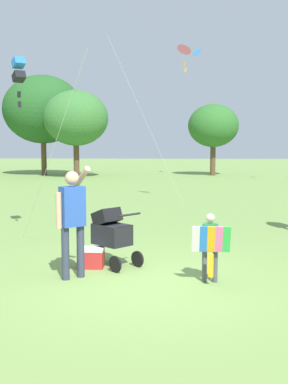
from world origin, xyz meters
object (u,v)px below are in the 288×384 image
object	(u,v)px
child_with_butterfly_kite	(210,242)
kite_orange_delta	(183,52)
cooler_box	(91,258)
stroller	(111,232)
kite_adult_black	(19,71)
person_adult_flyer	(72,214)

from	to	relation	value
child_with_butterfly_kite	kite_orange_delta	xyz separation A→B (m)	(-0.19, 9.52, 4.65)
child_with_butterfly_kite	cooler_box	world-z (taller)	child_with_butterfly_kite
stroller	kite_adult_black	size ratio (longest dim) A/B	0.25
person_adult_flyer	cooler_box	size ratio (longest dim) A/B	4.01
stroller	child_with_butterfly_kite	bearing A→B (deg)	-29.86
kite_adult_black	stroller	bearing A→B (deg)	-45.63
person_adult_flyer	stroller	bearing A→B (deg)	58.48
kite_adult_black	kite_orange_delta	size ratio (longest dim) A/B	0.73
child_with_butterfly_kite	kite_orange_delta	world-z (taller)	kite_orange_delta
person_adult_flyer	stroller	size ratio (longest dim) A/B	1.74
kite_adult_black	cooler_box	xyz separation A→B (m)	(2.00, -2.55, -3.58)
kite_adult_black	person_adult_flyer	bearing A→B (deg)	-60.45
person_adult_flyer	cooler_box	distance (m)	1.10
child_with_butterfly_kite	stroller	world-z (taller)	child_with_butterfly_kite
kite_orange_delta	kite_adult_black	bearing A→B (deg)	-121.61
person_adult_flyer	stroller	world-z (taller)	person_adult_flyer
kite_orange_delta	cooler_box	bearing A→B (deg)	-101.66
child_with_butterfly_kite	kite_adult_black	distance (m)	6.06
child_with_butterfly_kite	kite_adult_black	world-z (taller)	kite_adult_black
stroller	cooler_box	size ratio (longest dim) A/B	2.30
stroller	person_adult_flyer	bearing A→B (deg)	-121.52
kite_adult_black	kite_orange_delta	bearing A→B (deg)	58.39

